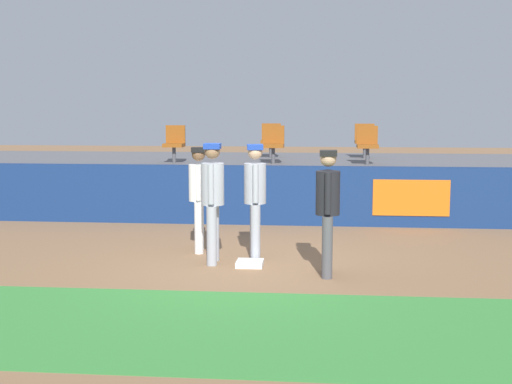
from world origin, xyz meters
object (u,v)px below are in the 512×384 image
object	(u,v)px
seat_front_right	(367,143)
player_umpire	(328,204)
player_runner_visitor	(255,193)
seat_back_right	(365,139)
seat_front_left	(175,142)
player_coach_visitor	(213,194)
player_fielder_home	(199,192)
seat_front_center	(273,142)
first_base	(250,263)
seat_back_center	(271,138)

from	to	relation	value
seat_front_right	player_umpire	bearing A→B (deg)	-99.47
player_runner_visitor	seat_back_right	distance (m)	6.76
seat_back_right	seat_front_left	world-z (taller)	same
player_runner_visitor	seat_back_right	bearing A→B (deg)	154.11
player_coach_visitor	seat_front_left	xyz separation A→B (m)	(-1.64, 4.92, 0.53)
player_umpire	seat_back_right	size ratio (longest dim) A/B	2.13
seat_front_left	player_coach_visitor	bearing A→B (deg)	-71.52
player_fielder_home	player_umpire	distance (m)	2.53
player_umpire	seat_front_left	distance (m)	6.52
seat_front_right	seat_front_center	xyz separation A→B (m)	(-2.07, 0.00, 0.00)
player_fielder_home	seat_back_right	distance (m)	6.69
seat_back_right	first_base	bearing A→B (deg)	-107.26
seat_back_center	seat_front_left	bearing A→B (deg)	-138.72
seat_back_right	player_coach_visitor	bearing A→B (deg)	-112.02
seat_back_right	player_umpire	bearing A→B (deg)	-97.62
first_base	player_runner_visitor	world-z (taller)	player_runner_visitor
seat_front_right	seat_front_center	world-z (taller)	same
first_base	player_fielder_home	xyz separation A→B (m)	(-0.94, 0.96, 0.96)
seat_front_left	player_fielder_home	bearing A→B (deg)	-72.58
player_fielder_home	seat_front_left	bearing A→B (deg)	-170.70
player_fielder_home	seat_back_center	size ratio (longest dim) A/B	2.06
first_base	player_fielder_home	size ratio (longest dim) A/B	0.23
player_umpire	seat_back_center	distance (m)	7.49
seat_back_center	seat_front_left	distance (m)	2.73
first_base	seat_back_center	distance (m)	7.05
seat_back_center	seat_front_left	xyz separation A→B (m)	(-2.05, -1.80, -0.00)
player_umpire	seat_back_center	world-z (taller)	seat_back_center
player_runner_visitor	seat_front_right	world-z (taller)	seat_front_right
seat_front_right	seat_front_left	xyz separation A→B (m)	(-4.30, -0.00, -0.00)
seat_back_right	seat_front_left	xyz separation A→B (m)	(-4.36, -1.80, -0.00)
player_coach_visitor	seat_back_center	bearing A→B (deg)	174.59
player_coach_visitor	seat_front_center	distance (m)	4.98
player_fielder_home	seat_back_right	bearing A→B (deg)	144.46
player_coach_visitor	seat_back_right	xyz separation A→B (m)	(2.72, 6.72, 0.53)
player_umpire	seat_front_right	bearing A→B (deg)	170.78
first_base	seat_front_right	size ratio (longest dim) A/B	0.48
player_coach_visitor	seat_back_right	size ratio (longest dim) A/B	2.19
seat_front_center	seat_back_center	bearing A→B (deg)	95.83
seat_front_left	seat_front_center	xyz separation A→B (m)	(2.23, 0.00, 0.00)
player_fielder_home	seat_front_left	size ratio (longest dim) A/B	2.06
player_fielder_home	player_runner_visitor	xyz separation A→B (m)	(0.97, -0.48, 0.05)
seat_back_center	seat_back_right	distance (m)	2.31
seat_front_center	player_runner_visitor	bearing A→B (deg)	-89.67
player_runner_visitor	player_coach_visitor	world-z (taller)	player_coach_visitor
first_base	seat_front_right	xyz separation A→B (m)	(2.08, 5.07, 1.56)
player_coach_visitor	player_umpire	world-z (taller)	player_coach_visitor
player_fielder_home	seat_back_center	distance (m)	5.99
seat_back_right	seat_back_center	bearing A→B (deg)	-180.00
seat_back_center	seat_front_center	distance (m)	1.81
player_runner_visitor	player_coach_visitor	xyz separation A→B (m)	(-0.62, -0.32, 0.02)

